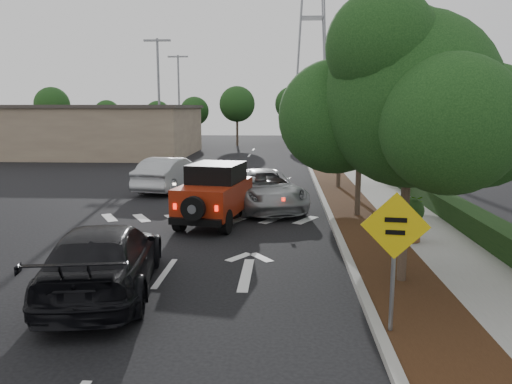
# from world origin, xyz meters

# --- Properties ---
(ground) EXTENTS (120.00, 120.00, 0.00)m
(ground) POSITION_xyz_m (0.00, 0.00, 0.00)
(ground) COLOR black
(ground) RESTS_ON ground
(curb) EXTENTS (0.20, 70.00, 0.15)m
(curb) POSITION_xyz_m (4.60, 12.00, 0.07)
(curb) COLOR #9E9B93
(curb) RESTS_ON ground
(planting_strip) EXTENTS (1.80, 70.00, 0.12)m
(planting_strip) POSITION_xyz_m (5.60, 12.00, 0.06)
(planting_strip) COLOR black
(planting_strip) RESTS_ON ground
(sidewalk) EXTENTS (2.00, 70.00, 0.12)m
(sidewalk) POSITION_xyz_m (7.50, 12.00, 0.06)
(sidewalk) COLOR gray
(sidewalk) RESTS_ON ground
(hedge) EXTENTS (0.80, 70.00, 0.80)m
(hedge) POSITION_xyz_m (8.90, 12.00, 0.40)
(hedge) COLOR black
(hedge) RESTS_ON ground
(commercial_building) EXTENTS (22.00, 12.00, 4.00)m
(commercial_building) POSITION_xyz_m (-16.00, 30.00, 2.00)
(commercial_building) COLOR #7E6957
(commercial_building) RESTS_ON ground
(transmission_tower) EXTENTS (7.00, 4.00, 28.00)m
(transmission_tower) POSITION_xyz_m (6.00, 48.00, 0.00)
(transmission_tower) COLOR slate
(transmission_tower) RESTS_ON ground
(street_tree_near) EXTENTS (3.80, 3.80, 5.92)m
(street_tree_near) POSITION_xyz_m (5.60, -0.50, 0.00)
(street_tree_near) COLOR black
(street_tree_near) RESTS_ON ground
(street_tree_mid) EXTENTS (3.20, 3.20, 5.32)m
(street_tree_mid) POSITION_xyz_m (5.60, 6.50, 0.00)
(street_tree_mid) COLOR black
(street_tree_mid) RESTS_ON ground
(street_tree_far) EXTENTS (3.40, 3.40, 5.62)m
(street_tree_far) POSITION_xyz_m (5.60, 13.00, 0.00)
(street_tree_far) COLOR black
(street_tree_far) RESTS_ON ground
(light_pole_a) EXTENTS (2.00, 0.22, 9.00)m
(light_pole_a) POSITION_xyz_m (-6.50, 26.00, 0.00)
(light_pole_a) COLOR slate
(light_pole_a) RESTS_ON ground
(light_pole_b) EXTENTS (2.00, 0.22, 9.00)m
(light_pole_b) POSITION_xyz_m (-7.50, 38.00, 0.00)
(light_pole_b) COLOR slate
(light_pole_b) RESTS_ON ground
(red_jeep) EXTENTS (2.43, 4.24, 2.09)m
(red_jeep) POSITION_xyz_m (0.53, 5.47, 1.06)
(red_jeep) COLOR black
(red_jeep) RESTS_ON ground
(silver_suv_ahead) EXTENTS (4.02, 6.02, 1.53)m
(silver_suv_ahead) POSITION_xyz_m (2.09, 8.09, 0.77)
(silver_suv_ahead) COLOR #94969A
(silver_suv_ahead) RESTS_ON ground
(black_suv_oncoming) EXTENTS (2.91, 5.50, 1.52)m
(black_suv_oncoming) POSITION_xyz_m (-1.00, -1.33, 0.76)
(black_suv_oncoming) COLOR black
(black_suv_oncoming) RESTS_ON ground
(silver_sedan_oncoming) EXTENTS (2.65, 5.17, 1.63)m
(silver_sedan_oncoming) POSITION_xyz_m (-2.64, 12.21, 0.81)
(silver_sedan_oncoming) COLOR #A1A4A8
(silver_sedan_oncoming) RESTS_ON ground
(parked_suv) EXTENTS (4.18, 2.64, 1.33)m
(parked_suv) POSITION_xyz_m (-8.59, 26.52, 0.66)
(parked_suv) COLOR #9E9FA5
(parked_suv) RESTS_ON ground
(speed_hump_sign) EXTENTS (1.16, 0.18, 2.48)m
(speed_hump_sign) POSITION_xyz_m (4.80, -3.19, 1.72)
(speed_hump_sign) COLOR slate
(speed_hump_sign) RESTS_ON ground
(terracotta_planter) EXTENTS (0.78, 0.78, 1.36)m
(terracotta_planter) POSITION_xyz_m (6.60, 2.89, 0.92)
(terracotta_planter) COLOR brown
(terracotta_planter) RESTS_ON ground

